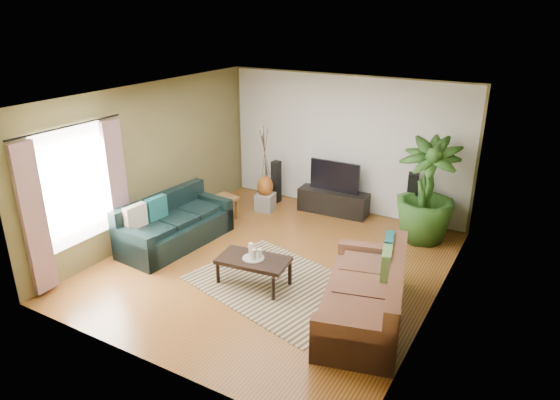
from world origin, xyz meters
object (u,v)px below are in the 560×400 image
Objects in this scene: sofa_left at (176,221)px; television at (335,176)px; tv_stand at (333,202)px; speaker_left at (276,182)px; speaker_right at (411,201)px; side_table at (224,209)px; vase at (265,186)px; sofa_right at (364,290)px; potted_plant at (426,191)px; coffee_table at (254,271)px; pedestal at (265,202)px.

sofa_left is 3.22m from television.
speaker_left reaches higher than tv_stand.
speaker_right is 2.24× the size of side_table.
vase reaches higher than side_table.
sofa_right is 2.12× the size of television.
tv_stand is (-1.82, 3.12, -0.19)m from sofa_right.
potted_plant is at bearing 164.80° from sofa_right.
coffee_table is 0.74× the size of tv_stand.
pedestal is (0.53, 2.09, -0.25)m from sofa_left.
tv_stand is 2.01m from potted_plant.
vase is (-2.79, -0.60, -0.02)m from speaker_right.
sofa_left is at bearing -127.30° from tv_stand.
side_table is at bearing -117.35° from pedestal.
potted_plant is at bearing -2.82° from speaker_left.
coffee_table is 2.97× the size of pedestal.
television is 2.26m from side_table.
tv_stand is 0.76× the size of potted_plant.
speaker_right is (3.32, 2.69, 0.11)m from sofa_left.
tv_stand is at bearing 23.47° from vase.
tv_stand is 1.57× the size of speaker_left.
tv_stand is 3.12× the size of vase.
speaker_left is at bearing 168.04° from speaker_right.
sofa_right is 1.18× the size of potted_plant.
speaker_right is 0.58× the size of potted_plant.
sofa_left is at bearing -104.26° from vase.
sofa_left is 4.30× the size of side_table.
vase is at bearing 178.44° from speaker_right.
coffee_table reaches higher than pedestal.
television is 1.40m from vase.
speaker_left is 0.48× the size of potted_plant.
potted_plant reaches higher than sofa_right.
sofa_left and sofa_right have the same top height.
potted_plant is at bearing -53.17° from sofa_left.
pedestal is (0.04, -0.51, -0.27)m from speaker_left.
sofa_left is 0.94× the size of sofa_right.
potted_plant reaches higher than pedestal.
television is at bearing 167.59° from speaker_right.
speaker_right is at bearing 58.26° from coffee_table.
sofa_right is 2.09× the size of coffee_table.
potted_plant reaches higher than television.
pedestal is (-1.36, 2.56, -0.04)m from coffee_table.
side_table reaches higher than pedestal.
pedestal is at bearing 178.44° from speaker_right.
side_table is at bearing -140.32° from television.
speaker_right is at bearing 131.55° from potted_plant.
coffee_table is at bearing -62.01° from vase.
potted_plant is at bearing -62.16° from speaker_right.
potted_plant reaches higher than speaker_right.
potted_plant is (0.04, 2.80, 0.50)m from sofa_right.
pedestal is (-1.26, -0.55, -0.06)m from tv_stand.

